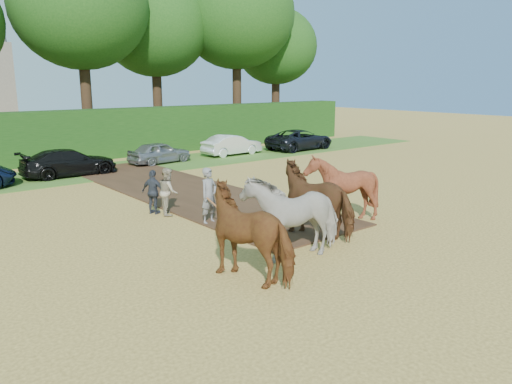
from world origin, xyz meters
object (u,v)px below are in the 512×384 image
plough_team (303,206)px  parked_cars (110,158)px  spectator_near (168,191)px  spectator_far (154,192)px

plough_team → parked_cars: plough_team is taller
spectator_near → parked_cars: 9.87m
spectator_near → spectator_far: bearing=64.6°
spectator_near → parked_cars: (1.96, 9.67, -0.16)m
spectator_near → spectator_far: (-0.36, 0.42, -0.05)m
spectator_near → parked_cars: size_ratio=0.05×
spectator_far → plough_team: plough_team is taller
plough_team → spectator_far: bearing=107.6°
parked_cars → spectator_far: bearing=-104.1°
spectator_near → parked_cars: spectator_near is taller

